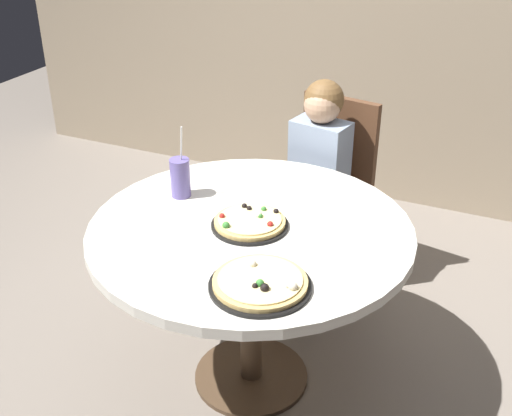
{
  "coord_description": "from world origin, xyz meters",
  "views": [
    {
      "loc": [
        0.87,
        -1.86,
        1.94
      ],
      "look_at": [
        0.0,
        0.05,
        0.8
      ],
      "focal_mm": 44.79,
      "sensor_mm": 36.0,
      "label": 1
    }
  ],
  "objects": [
    {
      "name": "chair_wooden",
      "position": [
        0.02,
        0.89,
        0.53
      ],
      "size": [
        0.47,
        0.47,
        0.95
      ],
      "color": "brown",
      "rests_on": "ground_plane"
    },
    {
      "name": "pizza_veggie",
      "position": [
        0.0,
        -0.01,
        0.77
      ],
      "size": [
        0.29,
        0.29,
        0.05
      ],
      "color": "black",
      "rests_on": "dining_table"
    },
    {
      "name": "dining_table",
      "position": [
        0.0,
        0.0,
        0.65
      ],
      "size": [
        1.21,
        1.21,
        0.75
      ],
      "color": "silver",
      "rests_on": "ground_plane"
    },
    {
      "name": "pizza_cheese",
      "position": [
        0.19,
        -0.34,
        0.77
      ],
      "size": [
        0.33,
        0.33,
        0.05
      ],
      "color": "black",
      "rests_on": "dining_table"
    },
    {
      "name": "diner_child",
      "position": [
        -0.01,
        0.71,
        0.48
      ],
      "size": [
        0.32,
        0.43,
        1.08
      ],
      "color": "#3F4766",
      "rests_on": "ground_plane"
    },
    {
      "name": "ground_plane",
      "position": [
        0.0,
        0.0,
        0.0
      ],
      "size": [
        8.0,
        8.0,
        0.0
      ],
      "primitive_type": "plane",
      "color": "slate"
    },
    {
      "name": "soda_cup",
      "position": [
        -0.36,
        0.11,
        0.83
      ],
      "size": [
        0.08,
        0.08,
        0.31
      ],
      "color": "#6659A5",
      "rests_on": "dining_table"
    }
  ]
}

